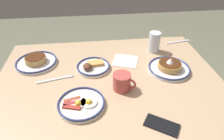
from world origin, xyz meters
name	(u,v)px	position (x,y,z in m)	size (l,w,h in m)	color
dining_table	(109,94)	(0.00, 0.00, 0.61)	(1.26, 0.94, 0.72)	tan
plate_near_main	(36,61)	(0.43, -0.21, 0.74)	(0.25, 0.25, 0.05)	white
plate_center_pancakes	(92,67)	(0.09, -0.11, 0.74)	(0.20, 0.20, 0.05)	white
plate_far_companion	(81,104)	(0.15, 0.18, 0.73)	(0.23, 0.23, 0.04)	silver
plate_far_side	(169,67)	(-0.36, -0.05, 0.74)	(0.25, 0.25, 0.08)	white
coffee_mug	(122,82)	(-0.06, 0.08, 0.77)	(0.12, 0.09, 0.09)	#BF4C47
drinking_glass	(154,43)	(-0.33, -0.28, 0.78)	(0.08, 0.08, 0.14)	silver
cell_phone	(162,125)	(-0.19, 0.34, 0.73)	(0.14, 0.07, 0.01)	black
paper_napkin	(125,61)	(-0.12, -0.17, 0.72)	(0.15, 0.14, 0.00)	white
fork_near	(56,79)	(0.30, -0.03, 0.72)	(0.20, 0.06, 0.01)	silver
fork_far	(178,42)	(-0.56, -0.38, 0.72)	(0.20, 0.05, 0.01)	silver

